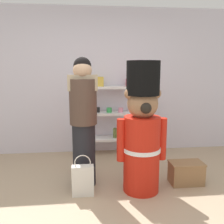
{
  "coord_description": "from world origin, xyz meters",
  "views": [
    {
      "loc": [
        -0.18,
        -2.31,
        1.53
      ],
      "look_at": [
        0.14,
        0.68,
        1.0
      ],
      "focal_mm": 39.26,
      "sensor_mm": 36.0,
      "label": 1
    }
  ],
  "objects_px": {
    "person_shopper": "(83,120)",
    "shopping_bag": "(83,180)",
    "display_crate": "(186,173)",
    "merchandise_shelf": "(115,111)",
    "teddy_bear_guard": "(142,131)"
  },
  "relations": [
    {
      "from": "merchandise_shelf",
      "to": "teddy_bear_guard",
      "type": "distance_m",
      "value": 1.44
    },
    {
      "from": "merchandise_shelf",
      "to": "display_crate",
      "type": "relative_size",
      "value": 3.48
    },
    {
      "from": "display_crate",
      "to": "teddy_bear_guard",
      "type": "bearing_deg",
      "value": -169.75
    },
    {
      "from": "display_crate",
      "to": "shopping_bag",
      "type": "bearing_deg",
      "value": -173.01
    },
    {
      "from": "teddy_bear_guard",
      "to": "display_crate",
      "type": "bearing_deg",
      "value": 10.25
    },
    {
      "from": "display_crate",
      "to": "person_shopper",
      "type": "bearing_deg",
      "value": 174.54
    },
    {
      "from": "person_shopper",
      "to": "display_crate",
      "type": "height_order",
      "value": "person_shopper"
    },
    {
      "from": "merchandise_shelf",
      "to": "shopping_bag",
      "type": "distance_m",
      "value": 1.69
    },
    {
      "from": "merchandise_shelf",
      "to": "person_shopper",
      "type": "height_order",
      "value": "person_shopper"
    },
    {
      "from": "teddy_bear_guard",
      "to": "shopping_bag",
      "type": "height_order",
      "value": "teddy_bear_guard"
    },
    {
      "from": "person_shopper",
      "to": "display_crate",
      "type": "xyz_separation_m",
      "value": [
        1.36,
        -0.13,
        -0.73
      ]
    },
    {
      "from": "shopping_bag",
      "to": "display_crate",
      "type": "height_order",
      "value": "shopping_bag"
    },
    {
      "from": "person_shopper",
      "to": "shopping_bag",
      "type": "height_order",
      "value": "person_shopper"
    },
    {
      "from": "person_shopper",
      "to": "shopping_bag",
      "type": "xyz_separation_m",
      "value": [
        -0.02,
        -0.3,
        -0.68
      ]
    },
    {
      "from": "shopping_bag",
      "to": "display_crate",
      "type": "bearing_deg",
      "value": 6.99
    }
  ]
}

